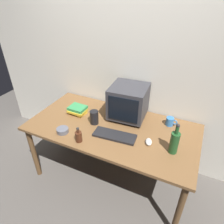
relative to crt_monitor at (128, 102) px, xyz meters
The scene contains 12 objects.
ground_plane 0.96m from the crt_monitor, 108.68° to the right, with size 6.00×6.00×0.00m, color #56514C.
back_wall 0.42m from the crt_monitor, 107.55° to the left, with size 4.00×0.08×2.50m, color silver.
desk 0.37m from the crt_monitor, 108.68° to the right, with size 1.76×0.89×0.74m.
crt_monitor is the anchor object (origin of this frame).
keyboard 0.42m from the crt_monitor, 88.32° to the right, with size 0.42×0.15×0.02m, color black.
computer_mouse 0.51m from the crt_monitor, 44.55° to the right, with size 0.06×0.10×0.04m, color beige.
bottle_tall 0.67m from the crt_monitor, 32.08° to the right, with size 0.08×0.08×0.31m.
bottle_short 0.66m from the crt_monitor, 114.57° to the right, with size 0.07×0.07×0.16m.
book_stack 0.60m from the crt_monitor, 161.91° to the right, with size 0.21×0.17×0.08m.
mug 0.48m from the crt_monitor, ahead, with size 0.12×0.08×0.09m.
cd_spindle 0.75m from the crt_monitor, 132.20° to the right, with size 0.12×0.12×0.04m, color #595B66.
metal_canister 0.40m from the crt_monitor, 135.90° to the right, with size 0.09×0.09×0.15m, color black.
Camera 1 is at (0.72, -1.52, 2.00)m, focal length 32.04 mm.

